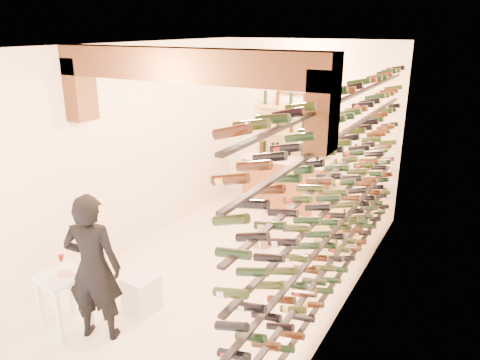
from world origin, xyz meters
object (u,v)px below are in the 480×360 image
Objects in this scene: back_counter at (285,181)px; chrome_barstool at (261,223)px; wine_rack at (337,187)px; crate_lower at (331,236)px; white_stool at (142,294)px; person at (93,268)px; tasting_table at (62,284)px.

back_counter reaches higher than chrome_barstool.
wine_rack is 2.11m from crate_lower.
white_stool is 0.65× the size of chrome_barstool.
person is (-0.10, -0.63, 0.65)m from white_stool.
wine_rack is 8.03× the size of chrome_barstool.
back_counter is at bearing 139.41° from crate_lower.
white_stool is 0.26× the size of person.
white_stool is (0.55, 0.71, -0.35)m from tasting_table.
back_counter is 3.70× the size of white_stool.
wine_rack is 3.35× the size of back_counter.
crate_lower is at bearing 32.84° from chrome_barstool.
back_counter reaches higher than crate_lower.
person is (-2.09, -2.06, -0.67)m from wine_rack.
crate_lower is (1.49, 2.93, -0.08)m from white_stool.
tasting_table is at bearing -127.58° from white_stool.
tasting_table is (-2.53, -2.15, -0.97)m from wine_rack.
person reaches higher than tasting_table.
white_stool is at bearing -116.97° from crate_lower.
tasting_table is 4.20m from crate_lower.
back_counter is at bearing 124.66° from wine_rack.
tasting_table is at bearing -119.24° from crate_lower.
person is 3.97m from crate_lower.
wine_rack is 12.41× the size of white_stool.
white_stool is 3.29m from crate_lower.
back_counter is at bearing 87.87° from white_stool.
wine_rack is at bearing -156.61° from person.
tasting_table is 0.49× the size of person.
tasting_table reaches higher than white_stool.
tasting_table reaches higher than chrome_barstool.
chrome_barstool is at bearing -78.19° from back_counter.
crate_lower is (1.60, 3.56, -0.72)m from person.
wine_rack is at bearing 49.36° from tasting_table.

